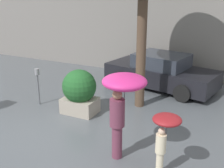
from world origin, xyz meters
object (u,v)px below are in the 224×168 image
object	(u,v)px
person_adult	(122,94)
person_child	(165,130)
planter_box	(79,91)
parked_car_near	(161,72)
parking_meter	(38,79)

from	to	relation	value
person_adult	person_child	bearing A→B (deg)	-38.32
planter_box	person_child	bearing A→B (deg)	-30.35
person_adult	planter_box	bearing A→B (deg)	114.53
parked_car_near	parking_meter	size ratio (longest dim) A/B	3.62
planter_box	person_adult	bearing A→B (deg)	-37.73
person_adult	parking_meter	size ratio (longest dim) A/B	1.61
parking_meter	person_child	bearing A→B (deg)	-21.02
planter_box	parked_car_near	distance (m)	3.75
person_child	parked_car_near	size ratio (longest dim) A/B	0.30
planter_box	parking_meter	xyz separation A→B (m)	(-1.57, -0.03, 0.18)
person_child	parking_meter	size ratio (longest dim) A/B	1.09
planter_box	parked_car_near	xyz separation A→B (m)	(1.57, 3.41, -0.10)
planter_box	person_adult	size ratio (longest dim) A/B	0.70
person_adult	parking_meter	bearing A→B (deg)	128.61
parked_car_near	person_child	bearing A→B (deg)	-151.55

